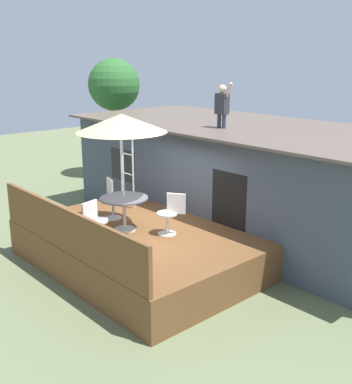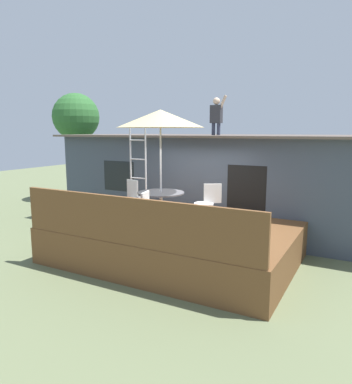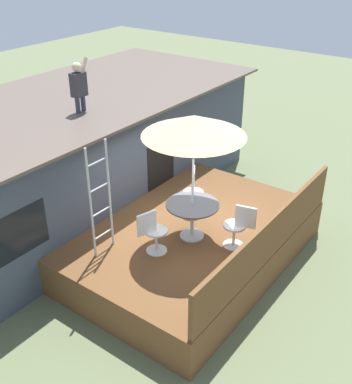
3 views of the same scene
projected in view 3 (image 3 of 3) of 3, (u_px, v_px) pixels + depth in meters
ground_plane at (189, 258)px, 10.19m from camera, size 40.00×40.00×0.00m
house at (67, 157)px, 11.38m from camera, size 10.50×4.50×2.77m
deck at (189, 242)px, 9.99m from camera, size 5.24×3.71×0.80m
deck_railing at (271, 238)px, 8.64m from camera, size 5.14×0.08×0.90m
patio_table at (192, 211)px, 9.21m from camera, size 1.04×1.04×0.74m
patio_umbrella at (194, 126)px, 8.35m from camera, size 1.90×1.90×2.54m
step_ladder at (100, 200)px, 8.57m from camera, size 0.52×0.04×2.20m
person_figure at (79, 83)px, 9.83m from camera, size 0.47×0.20×1.11m
patio_chair_left at (153, 232)px, 8.79m from camera, size 0.61×0.44×0.92m
patio_chair_right at (193, 191)px, 10.17m from camera, size 0.57×0.46×0.92m
patio_chair_near at (238, 226)px, 8.96m from camera, size 0.44×0.61×0.92m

